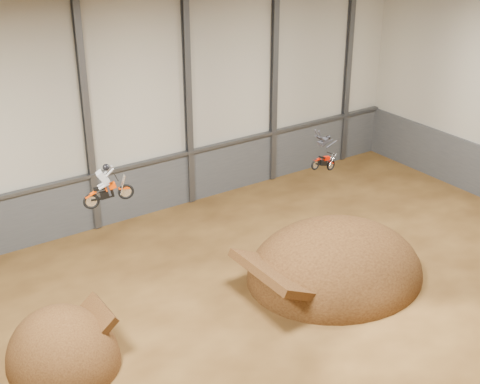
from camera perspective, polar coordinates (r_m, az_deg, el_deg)
name	(u,v)px	position (r m, az deg, el deg)	size (l,w,h in m)	color
floor	(289,331)	(32.36, 4.19, -11.71)	(40.00, 40.00, 0.00)	#492E13
back_wall	(138,108)	(40.69, -8.70, 7.06)	(40.00, 0.10, 14.00)	beige
ceiling	(300,33)	(26.54, 5.15, 13.37)	(40.00, 40.00, 0.00)	black
lower_band_back	(144,189)	(42.48, -8.19, 0.28)	(39.80, 0.18, 3.50)	#4A4D51
steel_rail	(143,163)	(41.65, -8.24, 2.46)	(39.80, 0.35, 0.20)	#47494F
steel_column_2	(87,119)	(39.28, -12.95, 6.06)	(0.40, 0.36, 13.90)	#47494F
steel_column_3	(188,100)	(41.98, -4.46, 7.83)	(0.40, 0.36, 13.90)	#47494F
steel_column_4	(274,84)	(45.51, 2.91, 9.23)	(0.40, 0.36, 13.90)	#47494F
steel_column_5	(348,69)	(49.68, 9.18, 10.29)	(0.40, 0.36, 13.90)	#47494F
takeoff_ramp	(64,361)	(31.49, -14.80, -13.80)	(4.90, 5.65, 4.90)	#371F0D
landing_ramp	(335,275)	(36.70, 8.08, -7.04)	(9.90, 8.76, 5.71)	#371F0D
fmx_rider_a	(109,182)	(29.73, -11.15, 0.81)	(2.27, 0.87, 2.06)	#E93D00
fmx_rider_b	(323,151)	(36.13, 7.09, 3.46)	(2.55, 0.73, 2.18)	#B40F00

